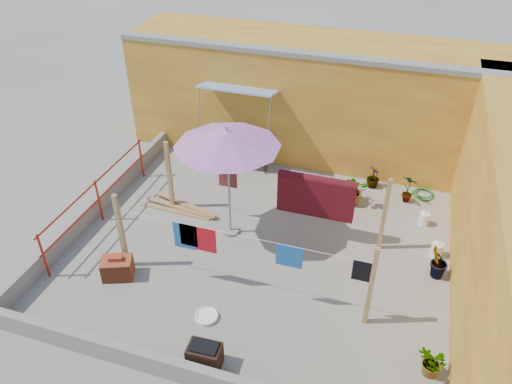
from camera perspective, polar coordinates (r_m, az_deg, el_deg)
ground at (r=11.10m, az=0.43°, el=-6.32°), size 80.00×80.00×0.00m
wall_back at (r=14.04m, az=8.36°, el=10.46°), size 11.00×3.27×3.21m
parapet_front at (r=8.69m, az=-7.19°, el=-20.02°), size 8.30×0.16×0.44m
parapet_left at (r=12.54m, az=-17.63°, el=-1.48°), size 0.16×7.30×0.44m
red_railing at (r=12.01m, az=-17.64°, el=-0.29°), size 0.05×4.20×1.10m
clothesline_rig at (r=10.71m, az=5.41°, el=-1.18°), size 5.09×2.35×1.80m
patio_umbrella at (r=10.18m, az=-3.32°, el=6.05°), size 2.31×2.31×2.69m
outdoor_table at (r=13.60m, az=-1.53°, el=5.61°), size 1.68×0.97×0.75m
brick_stack at (r=10.66m, az=-15.54°, el=-8.34°), size 0.73×0.64×0.53m
lumber_pile at (r=12.29m, az=-8.66°, el=-1.76°), size 2.01×0.64×0.12m
brazier at (r=8.86m, az=-5.89°, el=-18.13°), size 0.58×0.40×0.50m
white_basin at (r=9.68m, az=-5.67°, el=-13.95°), size 0.45×0.45×0.08m
water_jug_a at (r=12.28m, az=18.65°, el=-2.92°), size 0.23×0.23×0.36m
water_jug_b at (r=11.45m, az=19.94°, el=-6.24°), size 0.24×0.24×0.38m
green_hose at (r=13.36m, az=18.58°, el=-0.22°), size 0.54×0.54×0.08m
plant_back_a at (r=12.42m, az=11.12°, el=0.20°), size 0.79×0.72×0.76m
plant_back_b at (r=13.20m, az=13.26°, el=1.69°), size 0.42×0.42×0.59m
plant_right_a at (r=12.80m, az=17.06°, el=0.39°), size 0.49×0.43×0.78m
plant_right_b at (r=10.79m, az=20.09°, el=-7.59°), size 0.54×0.56×0.79m
plant_right_c at (r=9.16m, az=19.59°, el=-18.02°), size 0.61×0.64×0.56m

